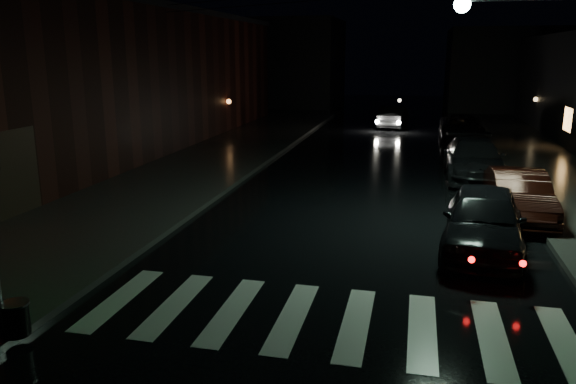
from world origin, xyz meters
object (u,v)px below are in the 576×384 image
Objects in this scene: parked_car_b at (519,195)px; parked_car_c at (474,159)px; parked_car_a at (483,220)px; oncoming_car at (393,117)px; parked_car_d at (461,127)px.

parked_car_b is 5.72m from parked_car_c.
parked_car_a is 1.06× the size of oncoming_car.
parked_car_a is at bearing -113.72° from parked_car_b.
parked_car_a is 0.93× the size of parked_car_d.
parked_car_c is (0.54, 8.87, -0.02)m from parked_car_a.
parked_car_d is 1.15× the size of oncoming_car.
parked_car_b is at bearing 73.68° from parked_car_a.
oncoming_car is at bearing 101.31° from parked_car_b.
parked_car_b is 16.52m from parked_car_d.
parked_car_d is at bearing 94.03° from parked_car_a.
parked_car_b is 0.81× the size of parked_car_c.
parked_car_a reaches higher than parked_car_b.
parked_car_a is 24.48m from oncoming_car.
parked_car_b is at bearing 107.63° from oncoming_car.
parked_car_c is at bearing 109.21° from oncoming_car.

